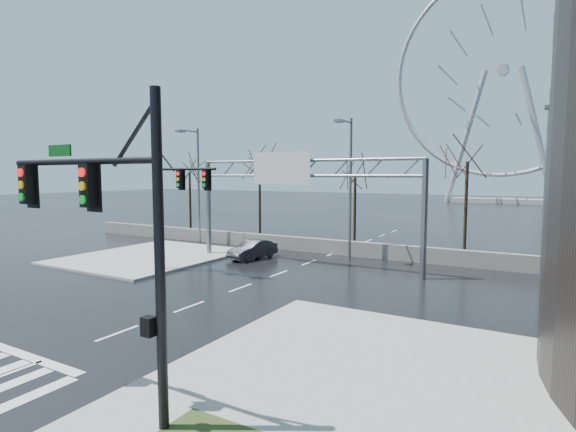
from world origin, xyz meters
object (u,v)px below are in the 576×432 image
Objects in this scene: signal_mast_far at (171,195)px; car at (253,249)px; ferris_wheel at (503,79)px; sign_gantry at (297,188)px; signal_mast_near at (117,225)px.

signal_mast_far is 7.79m from car.
ferris_wheel reaches higher than signal_mast_far.
signal_mast_far reaches higher than sign_gantry.
sign_gantry is (5.49, 6.00, 0.35)m from signal_mast_far.
ferris_wheel reaches higher than sign_gantry.
car is at bearing 174.43° from sign_gantry.
signal_mast_far is 8.14m from sign_gantry.
ferris_wheel reaches higher than signal_mast_near.
car is at bearing 115.81° from signal_mast_near.
sign_gantry is at bearing 2.73° from car.
ferris_wheel is 84.14m from car.
signal_mast_near and signal_mast_far have the same top height.
sign_gantry is 4.03× the size of car.
sign_gantry is 5.95m from car.
ferris_wheel is (5.38, 80.04, 20.95)m from sign_gantry.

